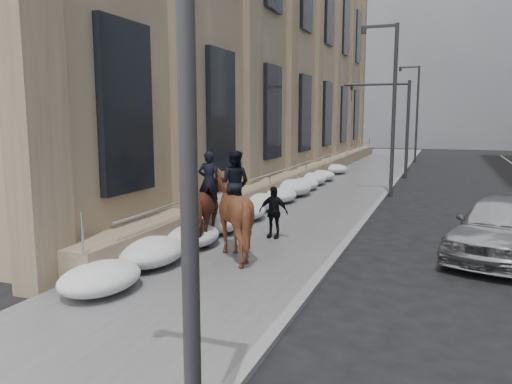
# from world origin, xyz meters

# --- Properties ---
(ground) EXTENTS (140.00, 140.00, 0.00)m
(ground) POSITION_xyz_m (0.00, 0.00, 0.00)
(ground) COLOR black
(ground) RESTS_ON ground
(sidewalk) EXTENTS (5.00, 80.00, 0.12)m
(sidewalk) POSITION_xyz_m (0.00, 10.00, 0.06)
(sidewalk) COLOR #525255
(sidewalk) RESTS_ON ground
(curb) EXTENTS (0.24, 80.00, 0.12)m
(curb) POSITION_xyz_m (2.62, 10.00, 0.06)
(curb) COLOR slate
(curb) RESTS_ON ground
(limestone_building) EXTENTS (6.10, 44.00, 18.00)m
(limestone_building) POSITION_xyz_m (-5.26, 19.96, 8.90)
(limestone_building) COLOR #9E8367
(limestone_building) RESTS_ON ground
(bg_building_mid) EXTENTS (30.00, 12.00, 28.00)m
(bg_building_mid) POSITION_xyz_m (4.00, 60.00, 14.00)
(bg_building_mid) COLOR slate
(bg_building_mid) RESTS_ON ground
(bg_building_far) EXTENTS (24.00, 12.00, 20.00)m
(bg_building_far) POSITION_xyz_m (-6.00, 72.00, 10.00)
(bg_building_far) COLOR gray
(bg_building_far) RESTS_ON ground
(streetlight_near) EXTENTS (1.71, 0.24, 8.00)m
(streetlight_near) POSITION_xyz_m (2.74, -6.00, 4.58)
(streetlight_near) COLOR #2D2D30
(streetlight_near) RESTS_ON ground
(streetlight_mid) EXTENTS (1.71, 0.24, 8.00)m
(streetlight_mid) POSITION_xyz_m (2.74, 14.00, 4.58)
(streetlight_mid) COLOR #2D2D30
(streetlight_mid) RESTS_ON ground
(streetlight_far) EXTENTS (1.71, 0.24, 8.00)m
(streetlight_far) POSITION_xyz_m (2.74, 34.00, 4.58)
(streetlight_far) COLOR #2D2D30
(streetlight_far) RESTS_ON ground
(traffic_signal) EXTENTS (4.10, 0.22, 6.00)m
(traffic_signal) POSITION_xyz_m (2.07, 22.00, 4.00)
(traffic_signal) COLOR #2D2D30
(traffic_signal) RESTS_ON ground
(snow_bank) EXTENTS (1.70, 18.10, 0.76)m
(snow_bank) POSITION_xyz_m (-1.42, 8.11, 0.47)
(snow_bank) COLOR silver
(snow_bank) RESTS_ON sidewalk
(mounted_horse_left) EXTENTS (1.73, 2.57, 2.66)m
(mounted_horse_left) POSITION_xyz_m (-0.99, 2.57, 1.18)
(mounted_horse_left) COLOR #502518
(mounted_horse_left) RESTS_ON sidewalk
(mounted_horse_right) EXTENTS (1.92, 2.13, 2.78)m
(mounted_horse_right) POSITION_xyz_m (0.09, 1.54, 1.33)
(mounted_horse_right) COLOR #442213
(mounted_horse_right) RESTS_ON sidewalk
(pedestrian) EXTENTS (0.95, 0.43, 1.58)m
(pedestrian) POSITION_xyz_m (0.45, 3.81, 0.91)
(pedestrian) COLOR black
(pedestrian) RESTS_ON sidewalk
(car_silver) EXTENTS (3.51, 5.39, 1.71)m
(car_silver) POSITION_xyz_m (6.74, 4.23, 0.85)
(car_silver) COLOR gray
(car_silver) RESTS_ON ground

